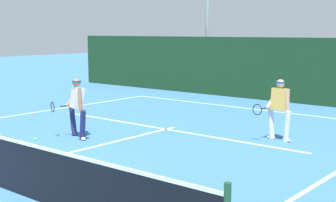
% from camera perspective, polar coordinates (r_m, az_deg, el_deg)
% --- Properties ---
extents(court_line_baseline_far, '(10.99, 0.10, 0.01)m').
position_cam_1_polar(court_line_baseline_far, '(18.16, 9.69, -0.90)').
color(court_line_baseline_far, white).
rests_on(court_line_baseline_far, ground_plane).
extents(court_line_service, '(8.96, 0.10, 0.01)m').
position_cam_1_polar(court_line_service, '(14.18, -0.26, -3.36)').
color(court_line_service, white).
rests_on(court_line_service, ground_plane).
extents(court_line_centre, '(0.10, 6.40, 0.01)m').
position_cam_1_polar(court_line_centre, '(12.19, -8.85, -5.40)').
color(court_line_centre, white).
rests_on(court_line_centre, ground_plane).
extents(player_near, '(1.12, 0.86, 1.62)m').
position_cam_1_polar(player_near, '(13.16, -10.78, -0.51)').
color(player_near, '#1E234C').
rests_on(player_near, ground_plane).
extents(player_far, '(0.88, 0.87, 1.63)m').
position_cam_1_polar(player_far, '(12.93, 13.06, -0.70)').
color(player_far, silver).
rests_on(player_far, ground_plane).
extents(tennis_ball, '(0.07, 0.07, 0.07)m').
position_cam_1_polar(tennis_ball, '(13.24, -15.49, -4.37)').
color(tennis_ball, '#D1E033').
rests_on(tennis_ball, ground_plane).
extents(back_fence_windscreen, '(23.41, 0.12, 2.62)m').
position_cam_1_polar(back_fence_windscreen, '(20.11, 13.20, 3.63)').
color(back_fence_windscreen, '#17381C').
rests_on(back_fence_windscreen, ground_plane).
extents(light_pole, '(0.55, 0.44, 6.59)m').
position_cam_1_polar(light_pole, '(23.65, 4.70, 11.27)').
color(light_pole, '#9EA39E').
rests_on(light_pole, ground_plane).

